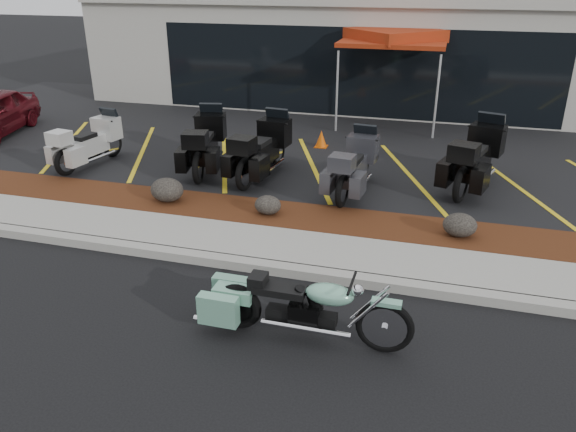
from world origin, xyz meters
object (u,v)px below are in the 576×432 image
(traffic_cone, at_px, (321,139))
(popup_canopy, at_px, (395,38))
(touring_white, at_px, (111,133))
(hero_cruiser, at_px, (385,320))

(traffic_cone, xyz_separation_m, popup_canopy, (1.39, 2.97, 2.20))
(touring_white, bearing_deg, hero_cruiser, -118.73)
(hero_cruiser, relative_size, traffic_cone, 6.35)
(hero_cruiser, xyz_separation_m, popup_canopy, (-1.17, 10.82, 2.09))
(traffic_cone, height_order, popup_canopy, popup_canopy)
(hero_cruiser, bearing_deg, traffic_cone, 108.30)
(hero_cruiser, height_order, traffic_cone, hero_cruiser)
(traffic_cone, bearing_deg, popup_canopy, 65.00)
(hero_cruiser, bearing_deg, touring_white, 142.22)
(hero_cruiser, height_order, touring_white, touring_white)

